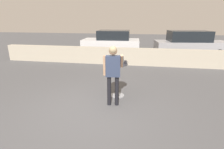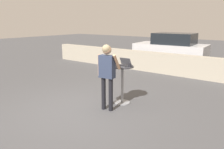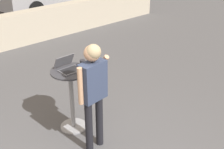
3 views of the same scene
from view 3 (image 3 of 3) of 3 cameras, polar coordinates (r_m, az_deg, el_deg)
cafe_table at (r=4.99m, az=-7.42°, el=-3.49°), size 0.61×0.61×1.06m
laptop at (r=4.80m, az=-7.98°, el=1.36°), size 0.33×0.35×0.21m
coffee_mug at (r=4.88m, az=-5.40°, el=2.09°), size 0.12×0.08×0.11m
standing_person at (r=4.30m, az=-3.50°, el=-2.04°), size 0.53×0.40×1.69m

